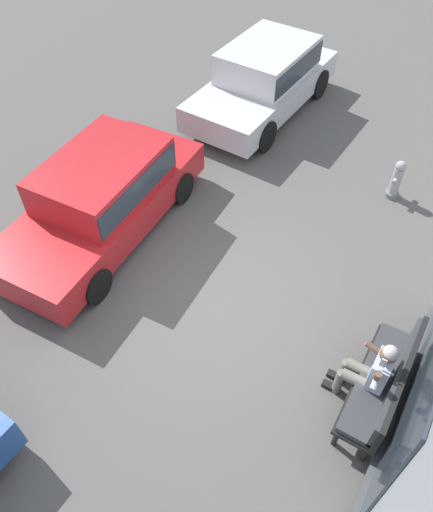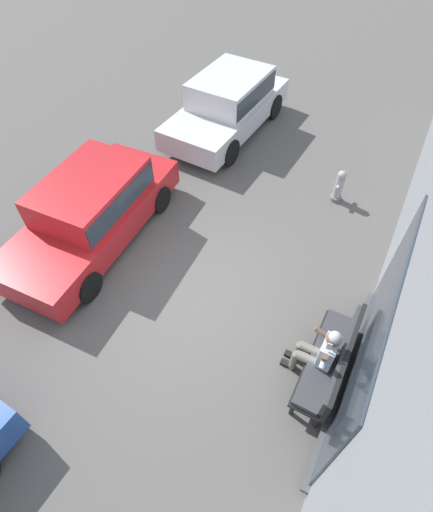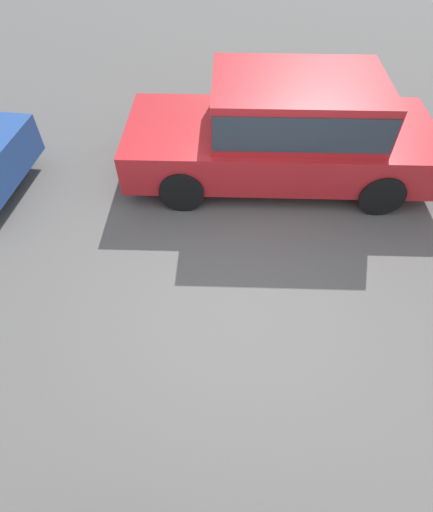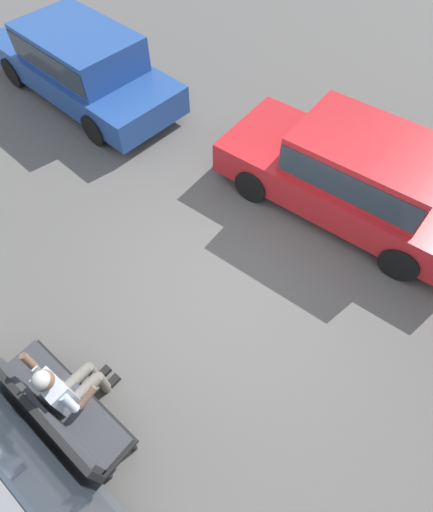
{
  "view_description": "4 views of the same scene",
  "coord_description": "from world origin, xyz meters",
  "px_view_note": "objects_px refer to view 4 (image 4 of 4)",
  "views": [
    {
      "loc": [
        4.12,
        2.6,
        6.4
      ],
      "look_at": [
        -0.08,
        0.09,
        0.96
      ],
      "focal_mm": 35.0,
      "sensor_mm": 36.0,
      "label": 1
    },
    {
      "loc": [
        3.61,
        2.6,
        6.27
      ],
      "look_at": [
        -0.21,
        0.57,
        1.17
      ],
      "focal_mm": 28.0,
      "sensor_mm": 36.0,
      "label": 2
    },
    {
      "loc": [
        0.09,
        2.6,
        3.74
      ],
      "look_at": [
        0.3,
        0.16,
        0.93
      ],
      "focal_mm": 28.0,
      "sensor_mm": 36.0,
      "label": 3
    },
    {
      "loc": [
        -1.76,
        2.6,
        5.24
      ],
      "look_at": [
        0.07,
        0.42,
        1.1
      ],
      "focal_mm": 28.0,
      "sensor_mm": 36.0,
      "label": 4
    }
  ],
  "objects_px": {
    "parked_car_mid": "(356,173)",
    "parked_car_far": "(81,62)",
    "person_on_phone": "(67,387)",
    "bench": "(56,408)"
  },
  "relations": [
    {
      "from": "person_on_phone",
      "to": "parked_car_mid",
      "type": "relative_size",
      "value": 0.3
    },
    {
      "from": "bench",
      "to": "person_on_phone",
      "type": "distance_m",
      "value": 0.26
    },
    {
      "from": "person_on_phone",
      "to": "parked_car_mid",
      "type": "height_order",
      "value": "parked_car_mid"
    },
    {
      "from": "bench",
      "to": "parked_car_far",
      "type": "bearing_deg",
      "value": -41.75
    },
    {
      "from": "bench",
      "to": "person_on_phone",
      "type": "relative_size",
      "value": 1.39
    },
    {
      "from": "parked_car_mid",
      "to": "parked_car_far",
      "type": "distance_m",
      "value": 5.93
    },
    {
      "from": "parked_car_mid",
      "to": "parked_car_far",
      "type": "bearing_deg",
      "value": 7.42
    },
    {
      "from": "bench",
      "to": "parked_car_far",
      "type": "distance_m",
      "value": 6.81
    },
    {
      "from": "person_on_phone",
      "to": "parked_car_far",
      "type": "xyz_separation_m",
      "value": [
        5.04,
        -4.31,
        0.1
      ]
    },
    {
      "from": "bench",
      "to": "parked_car_mid",
      "type": "height_order",
      "value": "parked_car_mid"
    }
  ]
}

